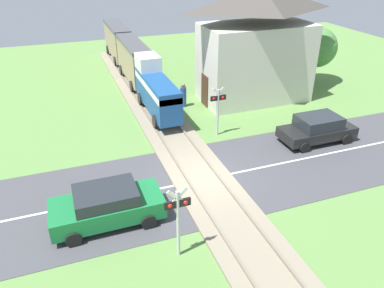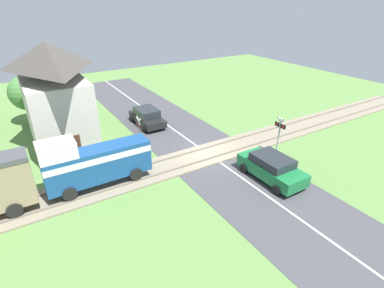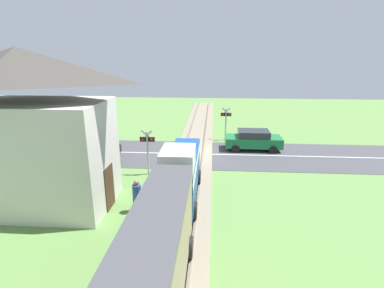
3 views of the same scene
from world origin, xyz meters
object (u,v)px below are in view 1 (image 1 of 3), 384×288
train (133,59)px  pedestrian_by_station (183,96)px  car_near_crossing (107,205)px  car_far_side (317,128)px  station_building (256,47)px  crossing_signal_west_approach (178,213)px  crossing_signal_east_approach (218,105)px

train → pedestrian_by_station: train is taller
car_near_crossing → car_far_side: 12.18m
station_building → car_far_side: bearing=-87.8°
car_near_crossing → pedestrian_by_station: bearing=56.9°
train → station_building: 9.53m
train → pedestrian_by_station: bearing=-70.7°
car_far_side → station_building: 7.47m
crossing_signal_west_approach → car_far_side: bearing=29.3°
crossing_signal_west_approach → station_building: size_ratio=0.37×
car_far_side → crossing_signal_west_approach: crossing_signal_west_approach is taller
crossing_signal_west_approach → train: bearing=82.3°
train → car_near_crossing: size_ratio=4.54×
car_far_side → crossing_signal_east_approach: crossing_signal_east_approach is taller
car_far_side → pedestrian_by_station: 8.93m
car_near_crossing → station_building: station_building is taller
crossing_signal_west_approach → pedestrian_by_station: bearing=70.3°
crossing_signal_east_approach → car_far_side: bearing=-28.6°
car_near_crossing → crossing_signal_west_approach: 3.47m
crossing_signal_east_approach → pedestrian_by_station: crossing_signal_east_approach is taller
crossing_signal_east_approach → crossing_signal_west_approach: bearing=-121.6°
crossing_signal_west_approach → pedestrian_by_station: size_ratio=1.77×
pedestrian_by_station → crossing_signal_west_approach: bearing=-109.7°
car_near_crossing → pedestrian_by_station: (6.58, 10.10, -0.07)m
station_building → car_near_crossing: bearing=-139.8°
crossing_signal_west_approach → pedestrian_by_station: (4.55, 12.72, -1.10)m
crossing_signal_west_approach → pedestrian_by_station: crossing_signal_west_approach is taller
car_near_crossing → crossing_signal_west_approach: bearing=-52.2°
car_far_side → pedestrian_by_station: size_ratio=2.57×
train → station_building: (7.04, -6.18, 1.75)m
train → car_near_crossing: (-4.54, -15.96, -1.07)m
car_far_side → train: bearing=119.2°
car_far_side → station_building: (-0.26, 6.89, 2.85)m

